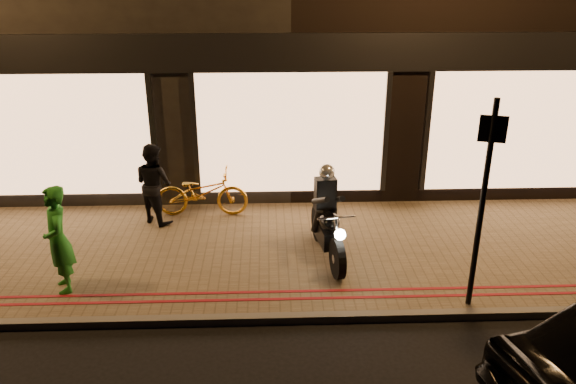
# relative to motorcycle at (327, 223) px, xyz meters

# --- Properties ---
(ground) EXTENTS (90.00, 90.00, 0.00)m
(ground) POSITION_rel_motorcycle_xyz_m (-0.51, -1.74, -0.73)
(ground) COLOR black
(ground) RESTS_ON ground
(sidewalk) EXTENTS (50.00, 4.00, 0.12)m
(sidewalk) POSITION_rel_motorcycle_xyz_m (-0.51, 0.26, -0.67)
(sidewalk) COLOR brown
(sidewalk) RESTS_ON ground
(kerb_stone) EXTENTS (50.00, 0.14, 0.12)m
(kerb_stone) POSITION_rel_motorcycle_xyz_m (-0.51, -1.69, -0.67)
(kerb_stone) COLOR #59544C
(kerb_stone) RESTS_ON ground
(red_kerb_lines) EXTENTS (50.00, 0.26, 0.01)m
(red_kerb_lines) POSITION_rel_motorcycle_xyz_m (-0.51, -1.19, -0.61)
(red_kerb_lines) COLOR maroon
(red_kerb_lines) RESTS_ON sidewalk
(motorcycle) EXTENTS (0.65, 1.94, 1.59)m
(motorcycle) POSITION_rel_motorcycle_xyz_m (0.00, 0.00, 0.00)
(motorcycle) COLOR black
(motorcycle) RESTS_ON sidewalk
(sign_post) EXTENTS (0.34, 0.13, 3.00)m
(sign_post) POSITION_rel_motorcycle_xyz_m (1.91, -1.49, 1.06)
(sign_post) COLOR black
(sign_post) RESTS_ON sidewalk
(bicycle_gold) EXTENTS (1.77, 0.65, 0.93)m
(bicycle_gold) POSITION_rel_motorcycle_xyz_m (-2.24, 1.75, -0.15)
(bicycle_gold) COLOR gold
(bicycle_gold) RESTS_ON sidewalk
(person_green) EXTENTS (0.61, 0.71, 1.64)m
(person_green) POSITION_rel_motorcycle_xyz_m (-4.03, -0.87, 0.21)
(person_green) COLOR #1F7620
(person_green) RESTS_ON sidewalk
(person_dark) EXTENTS (0.94, 0.91, 1.53)m
(person_dark) POSITION_rel_motorcycle_xyz_m (-3.09, 1.50, 0.15)
(person_dark) COLOR black
(person_dark) RESTS_ON sidewalk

